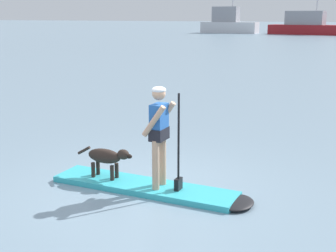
{
  "coord_description": "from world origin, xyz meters",
  "views": [
    {
      "loc": [
        3.51,
        -6.57,
        2.92
      ],
      "look_at": [
        0.0,
        1.0,
        0.9
      ],
      "focal_mm": 49.23,
      "sensor_mm": 36.0,
      "label": 1
    }
  ],
  "objects_px": {
    "person_paddler": "(160,130)",
    "moored_boat_port": "(228,23)",
    "moored_boat_far_starboard": "(309,26)",
    "paddleboard": "(155,189)",
    "dog": "(107,157)"
  },
  "relations": [
    {
      "from": "paddleboard",
      "to": "person_paddler",
      "type": "relative_size",
      "value": 2.09
    },
    {
      "from": "paddleboard",
      "to": "dog",
      "type": "relative_size",
      "value": 3.18
    },
    {
      "from": "dog",
      "to": "moored_boat_port",
      "type": "xyz_separation_m",
      "value": [
        -19.24,
        67.58,
        1.11
      ]
    },
    {
      "from": "paddleboard",
      "to": "moored_boat_far_starboard",
      "type": "height_order",
      "value": "moored_boat_far_starboard"
    },
    {
      "from": "dog",
      "to": "moored_boat_port",
      "type": "distance_m",
      "value": 70.28
    },
    {
      "from": "person_paddler",
      "to": "dog",
      "type": "relative_size",
      "value": 1.52
    },
    {
      "from": "dog",
      "to": "moored_boat_port",
      "type": "relative_size",
      "value": 0.1
    },
    {
      "from": "dog",
      "to": "moored_boat_far_starboard",
      "type": "xyz_separation_m",
      "value": [
        -6.33,
        67.11,
        0.83
      ]
    },
    {
      "from": "person_paddler",
      "to": "moored_boat_port",
      "type": "relative_size",
      "value": 0.15
    },
    {
      "from": "moored_boat_port",
      "to": "paddleboard",
      "type": "bearing_deg",
      "value": -73.36
    },
    {
      "from": "person_paddler",
      "to": "moored_boat_far_starboard",
      "type": "bearing_deg",
      "value": 96.27
    },
    {
      "from": "person_paddler",
      "to": "paddleboard",
      "type": "bearing_deg",
      "value": 179.83
    },
    {
      "from": "paddleboard",
      "to": "moored_boat_port",
      "type": "xyz_separation_m",
      "value": [
        -20.2,
        67.58,
        1.54
      ]
    },
    {
      "from": "person_paddler",
      "to": "dog",
      "type": "xyz_separation_m",
      "value": [
        -1.04,
        0.0,
        -0.6
      ]
    },
    {
      "from": "dog",
      "to": "paddleboard",
      "type": "bearing_deg",
      "value": -0.17
    }
  ]
}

